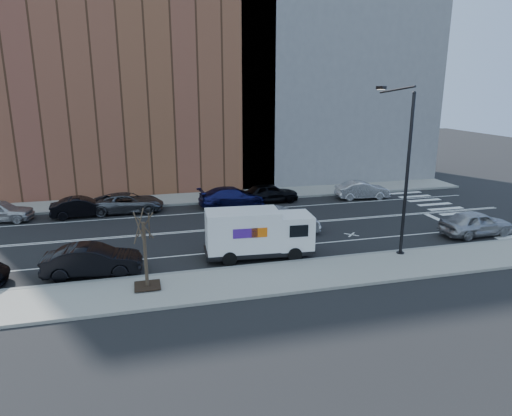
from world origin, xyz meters
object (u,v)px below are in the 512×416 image
near_parked_front (476,223)px  fedex_van (258,233)px  far_parked_b (82,207)px  driving_sedan (280,221)px

near_parked_front → fedex_van: bearing=87.7°
far_parked_b → fedex_van: bearing=-141.5°
far_parked_b → near_parked_front: (24.82, -10.91, 0.08)m
driving_sedan → near_parked_front: driving_sedan is taller
near_parked_front → driving_sedan: bearing=70.2°
fedex_van → far_parked_b: size_ratio=1.39×
driving_sedan → far_parked_b: bearing=67.7°
far_parked_b → driving_sedan: 14.77m
fedex_van → near_parked_front: fedex_van is taller
far_parked_b → driving_sedan: (12.82, -7.34, 0.11)m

